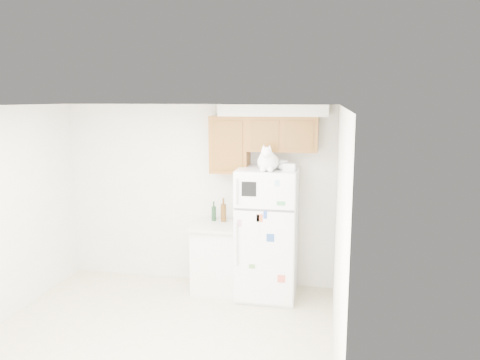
% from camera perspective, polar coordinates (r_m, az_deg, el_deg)
% --- Properties ---
extents(ground_plane, '(3.80, 4.00, 0.01)m').
position_cam_1_polar(ground_plane, '(5.25, -11.26, -19.72)').
color(ground_plane, beige).
extents(room_shell, '(3.84, 4.04, 2.52)m').
position_cam_1_polar(room_shell, '(4.84, -9.50, -0.95)').
color(room_shell, silver).
rests_on(room_shell, ground_plane).
extents(refrigerator, '(0.76, 0.78, 1.70)m').
position_cam_1_polar(refrigerator, '(6.11, 3.34, -6.49)').
color(refrigerator, white).
rests_on(refrigerator, ground_plane).
extents(base_counter, '(0.64, 0.64, 0.92)m').
position_cam_1_polar(base_counter, '(6.42, -2.80, -9.31)').
color(base_counter, white).
rests_on(base_counter, ground_plane).
extents(cat, '(0.33, 0.48, 0.34)m').
position_cam_1_polar(cat, '(5.72, 3.43, 2.37)').
color(cat, white).
rests_on(cat, refrigerator).
extents(storage_box_back, '(0.18, 0.13, 0.10)m').
position_cam_1_polar(storage_box_back, '(5.99, 4.98, 1.96)').
color(storage_box_back, white).
rests_on(storage_box_back, refrigerator).
extents(storage_box_front, '(0.16, 0.13, 0.09)m').
position_cam_1_polar(storage_box_front, '(5.77, 6.03, 1.59)').
color(storage_box_front, white).
rests_on(storage_box_front, refrigerator).
extents(bottle_green, '(0.06, 0.06, 0.27)m').
position_cam_1_polar(bottle_green, '(6.41, -3.22, -3.81)').
color(bottle_green, '#19381E').
rests_on(bottle_green, base_counter).
extents(bottle_amber, '(0.08, 0.08, 0.33)m').
position_cam_1_polar(bottle_amber, '(6.36, -2.04, -3.66)').
color(bottle_amber, '#593814').
rests_on(bottle_amber, base_counter).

